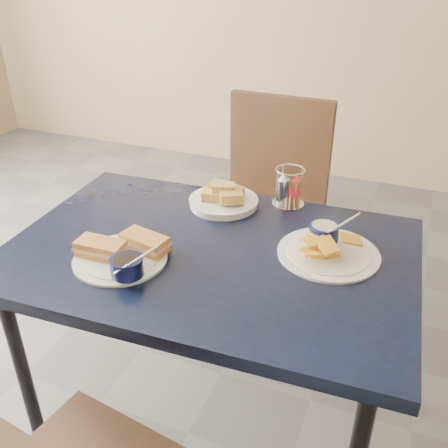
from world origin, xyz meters
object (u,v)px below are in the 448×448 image
at_px(chair_far, 270,195).
at_px(plantain_plate, 326,246).
at_px(bread_basket, 224,199).
at_px(condiment_caddy, 288,190).
at_px(sandwich_plate, 123,254).
at_px(dining_table, 210,267).

distance_m(chair_far, plantain_plate, 0.80).
distance_m(bread_basket, condiment_caddy, 0.22).
distance_m(sandwich_plate, bread_basket, 0.45).
height_order(dining_table, chair_far, chair_far).
height_order(sandwich_plate, plantain_plate, same).
distance_m(plantain_plate, bread_basket, 0.43).
bearing_deg(sandwich_plate, bread_basket, 72.51).
height_order(chair_far, sandwich_plate, chair_far).
bearing_deg(chair_far, sandwich_plate, -99.10).
bearing_deg(bread_basket, dining_table, -76.47).
bearing_deg(plantain_plate, sandwich_plate, -153.18).
relative_size(dining_table, chair_far, 1.26).
relative_size(sandwich_plate, condiment_caddy, 2.20).
bearing_deg(dining_table, bread_basket, 103.53).
relative_size(plantain_plate, condiment_caddy, 2.19).
height_order(dining_table, condiment_caddy, condiment_caddy).
xyz_separation_m(chair_far, condiment_caddy, (0.19, -0.42, 0.24)).
bearing_deg(bread_basket, condiment_caddy, 23.99).
bearing_deg(condiment_caddy, plantain_plate, -53.21).
xyz_separation_m(dining_table, bread_basket, (-0.07, 0.28, 0.09)).
xyz_separation_m(chair_far, bread_basket, (-0.02, -0.51, 0.21)).
relative_size(sandwich_plate, bread_basket, 1.27).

